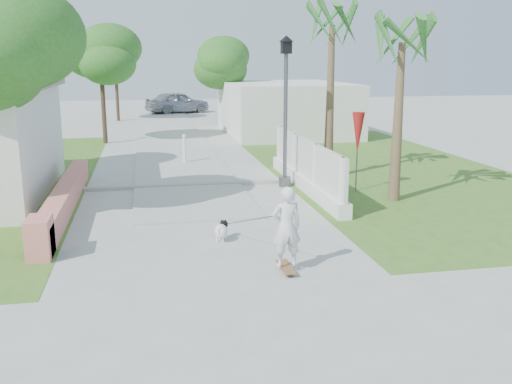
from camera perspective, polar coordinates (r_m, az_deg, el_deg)
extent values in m
plane|color=#B7B7B2|center=(11.63, -4.53, -5.81)|extent=(90.00, 90.00, 0.00)
cube|color=#B7B7B2|center=(31.19, -8.84, 6.09)|extent=(3.20, 36.00, 0.06)
cube|color=#999993|center=(17.38, -6.84, 0.68)|extent=(6.50, 0.25, 0.10)
cube|color=#406C22|center=(20.98, 12.15, 2.50)|extent=(8.00, 20.00, 0.01)
cube|color=#E07A72|center=(15.48, -18.55, -0.52)|extent=(0.45, 8.00, 0.60)
cube|color=#E07A72|center=(11.82, -20.83, -4.31)|extent=(0.45, 0.80, 0.80)
cube|color=white|center=(16.97, 4.93, 0.94)|extent=(0.35, 7.00, 0.40)
cube|color=white|center=(16.83, 4.98, 3.44)|extent=(0.10, 7.00, 1.10)
cube|color=white|center=(13.88, 8.60, 0.42)|extent=(0.14, 0.14, 1.50)
cube|color=white|center=(15.92, 5.96, 2.13)|extent=(0.14, 0.14, 1.50)
cube|color=white|center=(18.00, 3.92, 3.45)|extent=(0.14, 0.14, 1.50)
cube|color=white|center=(19.92, 2.43, 4.40)|extent=(0.14, 0.14, 1.50)
cube|color=silver|center=(29.93, 2.92, 8.38)|extent=(6.00, 8.00, 2.60)
cylinder|color=#59595E|center=(17.33, 2.89, 1.06)|extent=(0.36, 0.36, 0.30)
cylinder|color=#59595E|center=(17.04, 2.96, 7.15)|extent=(0.12, 0.12, 4.00)
cube|color=black|center=(16.95, 3.04, 14.23)|extent=(0.28, 0.28, 0.35)
cone|color=black|center=(16.96, 3.05, 15.08)|extent=(0.44, 0.44, 0.18)
cylinder|color=white|center=(21.24, -7.17, 4.17)|extent=(0.12, 0.12, 1.00)
sphere|color=white|center=(21.17, -7.21, 5.56)|extent=(0.14, 0.14, 0.14)
cylinder|color=#59595E|center=(16.80, 10.06, 3.44)|extent=(0.04, 0.04, 2.00)
cone|color=#B31E19|center=(16.70, 10.16, 5.81)|extent=(0.36, 0.36, 1.20)
cylinder|color=#4C3826|center=(14.44, -24.24, 4.64)|extent=(0.20, 0.20, 3.85)
cylinder|color=#4C3826|center=(20.01, -23.56, 6.25)|extent=(0.20, 0.20, 3.50)
ellipsoid|color=#275F1B|center=(19.91, -23.95, 10.53)|extent=(3.20, 3.20, 2.40)
ellipsoid|color=#275F1B|center=(19.67, -23.60, 11.57)|extent=(2.72, 2.72, 2.05)
cylinder|color=#4C3826|center=(27.06, -15.04, 8.78)|extent=(0.20, 0.20, 3.85)
ellipsoid|color=#275F1B|center=(27.00, -15.25, 12.27)|extent=(3.40, 3.40, 2.55)
ellipsoid|color=#275F1B|center=(26.79, -14.89, 13.04)|extent=(2.89, 2.89, 2.18)
ellipsoid|color=#275F1B|center=(27.22, -15.74, 13.72)|extent=(2.55, 2.55, 1.90)
cylinder|color=#4C3826|center=(31.32, -3.02, 9.41)|extent=(0.20, 0.20, 3.50)
ellipsoid|color=#275F1B|center=(31.26, -3.05, 12.16)|extent=(3.00, 3.00, 2.25)
ellipsoid|color=#275F1B|center=(31.08, -2.63, 12.80)|extent=(2.55, 2.55, 1.92)
ellipsoid|color=#275F1B|center=(31.42, -3.49, 13.43)|extent=(2.25, 2.25, 1.68)
cylinder|color=#4C3826|center=(37.02, -13.75, 9.90)|extent=(0.20, 0.20, 3.85)
ellipsoid|color=#275F1B|center=(36.97, -13.89, 12.45)|extent=(3.20, 3.20, 2.40)
ellipsoid|color=#275F1B|center=(36.76, -13.62, 13.01)|extent=(2.72, 2.72, 2.05)
ellipsoid|color=#275F1B|center=(37.18, -14.26, 13.52)|extent=(2.40, 2.40, 1.79)
cone|color=brown|center=(18.43, 7.40, 8.76)|extent=(0.32, 0.32, 4.80)
cone|color=brown|center=(15.70, 13.98, 6.64)|extent=(0.32, 0.32, 4.20)
cube|color=brown|center=(10.48, 3.02, -7.47)|extent=(0.26, 0.78, 0.02)
imported|color=silver|center=(10.24, 3.07, -3.51)|extent=(0.56, 0.38, 1.49)
cylinder|color=gray|center=(10.23, 3.01, -8.32)|extent=(0.02, 0.06, 0.06)
cylinder|color=gray|center=(10.26, 3.77, -8.26)|extent=(0.02, 0.06, 0.06)
cylinder|color=gray|center=(10.73, 2.29, -7.26)|extent=(0.02, 0.06, 0.06)
cylinder|color=gray|center=(10.77, 3.01, -7.21)|extent=(0.02, 0.06, 0.06)
ellipsoid|color=white|center=(12.13, -3.51, -3.92)|extent=(0.43, 0.52, 0.29)
sphere|color=black|center=(12.31, -3.24, -3.25)|extent=(0.18, 0.18, 0.18)
sphere|color=white|center=(12.39, -3.14, -3.24)|extent=(0.09, 0.09, 0.09)
cone|color=black|center=(12.30, -3.44, -2.85)|extent=(0.05, 0.05, 0.06)
cone|color=black|center=(12.27, -3.05, -2.88)|extent=(0.05, 0.05, 0.06)
cylinder|color=white|center=(12.29, -3.65, -4.43)|extent=(0.04, 0.04, 0.13)
cylinder|color=white|center=(12.26, -3.07, -4.47)|extent=(0.04, 0.04, 0.13)
cylinder|color=white|center=(12.10, -3.93, -4.73)|extent=(0.04, 0.04, 0.13)
cylinder|color=white|center=(12.06, -3.34, -4.77)|extent=(0.04, 0.04, 0.13)
cylinder|color=white|center=(11.91, -3.79, -3.87)|extent=(0.07, 0.11, 0.11)
imported|color=#A8ABB0|center=(41.58, -7.85, 8.88)|extent=(4.90, 3.53, 1.55)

